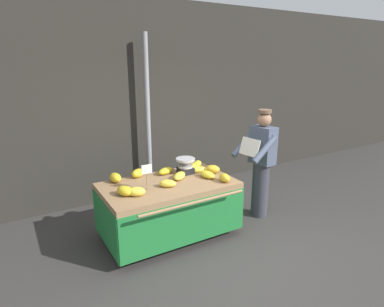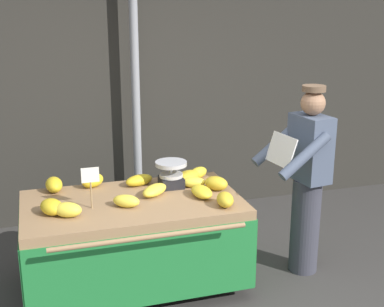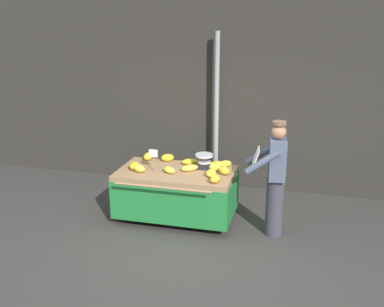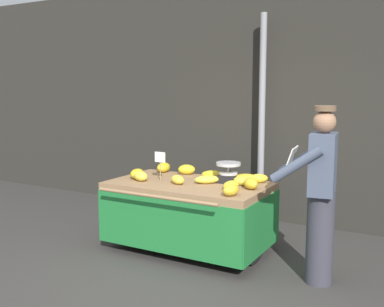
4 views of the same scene
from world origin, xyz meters
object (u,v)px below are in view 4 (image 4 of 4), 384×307
object	(u,v)px
banana_bunch_6	(231,185)
banana_bunch_1	(178,180)
banana_bunch_5	(207,179)
banana_bunch_8	(246,178)
banana_bunch_9	(241,181)
banana_bunch_3	(213,175)
banana_bunch_7	(187,170)
banana_bunch_4	(164,167)
banana_bunch_11	(137,174)
banana_bunch_12	(251,183)
weighing_scale	(228,172)
banana_bunch_2	(231,190)
banana_bunch_0	(141,176)
banana_bunch_10	(259,178)
street_pole	(262,121)
banana_cart	(189,201)
price_sign	(160,160)

from	to	relation	value
banana_bunch_6	banana_bunch_1	bearing A→B (deg)	-177.11
banana_bunch_5	banana_bunch_8	xyz separation A→B (m)	(0.37, 0.24, 0.01)
banana_bunch_9	banana_bunch_8	bearing A→B (deg)	92.21
banana_bunch_1	banana_bunch_3	xyz separation A→B (m)	(0.20, 0.47, -0.00)
banana_bunch_7	banana_bunch_9	world-z (taller)	banana_bunch_7
banana_bunch_5	banana_bunch_9	world-z (taller)	banana_bunch_5
banana_bunch_4	banana_bunch_11	distance (m)	0.51
banana_bunch_12	weighing_scale	bearing A→B (deg)	151.65
banana_bunch_11	banana_bunch_2	bearing A→B (deg)	-10.46
banana_bunch_5	banana_bunch_6	world-z (taller)	same
banana_bunch_4	banana_bunch_7	xyz separation A→B (m)	(0.33, 0.02, -0.00)
banana_bunch_0	banana_bunch_4	size ratio (longest dim) A/B	0.94
banana_bunch_5	banana_bunch_7	xyz separation A→B (m)	(-0.48, 0.36, 0.02)
banana_bunch_3	banana_bunch_7	world-z (taller)	banana_bunch_7
banana_bunch_10	banana_bunch_7	bearing A→B (deg)	177.69
banana_bunch_4	banana_bunch_2	bearing A→B (deg)	-30.27
street_pole	banana_bunch_6	size ratio (longest dim) A/B	10.54
banana_cart	banana_bunch_1	xyz separation A→B (m)	(-0.07, -0.13, 0.26)
banana_bunch_2	banana_bunch_12	size ratio (longest dim) A/B	0.99
price_sign	banana_bunch_11	distance (m)	0.36
banana_bunch_0	banana_cart	bearing A→B (deg)	19.73
banana_bunch_11	banana_bunch_6	bearing A→B (deg)	0.40
banana_bunch_0	street_pole	bearing A→B (deg)	61.72
banana_bunch_10	banana_bunch_12	size ratio (longest dim) A/B	1.02
street_pole	banana_bunch_7	xyz separation A→B (m)	(-0.60, -0.99, -0.56)
banana_bunch_3	banana_bunch_4	world-z (taller)	banana_bunch_4
banana_bunch_3	banana_bunch_4	xyz separation A→B (m)	(-0.74, 0.06, 0.01)
price_sign	banana_bunch_1	bearing A→B (deg)	-10.90
banana_bunch_1	banana_bunch_12	size ratio (longest dim) A/B	1.05
weighing_scale	banana_bunch_10	bearing A→B (deg)	28.25
banana_bunch_2	banana_bunch_3	distance (m)	0.89
banana_bunch_1	banana_bunch_3	bearing A→B (deg)	66.86
banana_bunch_8	banana_bunch_10	xyz separation A→B (m)	(0.13, 0.08, -0.00)
price_sign	banana_bunch_8	distance (m)	1.01
street_pole	weighing_scale	xyz separation A→B (m)	(0.06, -1.20, -0.51)
price_sign	banana_bunch_12	size ratio (longest dim) A/B	1.60
banana_bunch_3	banana_bunch_6	bearing A→B (deg)	-44.65
banana_bunch_0	banana_bunch_7	distance (m)	0.67
banana_bunch_6	banana_bunch_9	size ratio (longest dim) A/B	1.26
banana_bunch_3	banana_bunch_11	size ratio (longest dim) A/B	1.13
banana_bunch_8	banana_bunch_10	size ratio (longest dim) A/B	1.28
street_pole	banana_bunch_8	distance (m)	1.28
weighing_scale	banana_bunch_2	bearing A→B (deg)	-62.66
banana_bunch_0	banana_bunch_8	xyz separation A→B (m)	(1.11, 0.50, -0.00)
banana_bunch_12	banana_bunch_10	bearing A→B (deg)	98.02
banana_bunch_8	banana_bunch_11	world-z (taller)	banana_bunch_11
banana_bunch_6	banana_bunch_9	xyz separation A→B (m)	(0.00, 0.25, -0.00)
street_pole	banana_bunch_3	world-z (taller)	street_pole
banana_bunch_6	banana_bunch_11	distance (m)	1.22
banana_bunch_0	banana_bunch_10	world-z (taller)	banana_bunch_0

